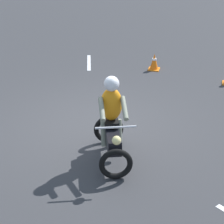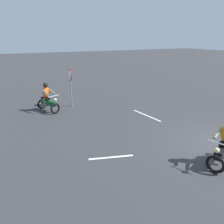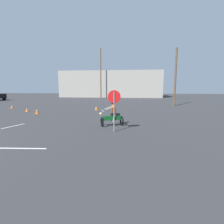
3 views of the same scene
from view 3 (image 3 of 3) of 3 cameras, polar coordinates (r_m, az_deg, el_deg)
The scene contains 11 objects.
motorcycle_rider_background at distance 11.09m, azimuth 0.17°, elevation -0.88°, with size 1.55×1.08×1.66m.
stop_sign at distance 9.49m, azimuth 0.70°, elevation 3.11°, with size 0.70×0.08×2.30m.
traffic_cone_near_right at distance 17.63m, azimuth -23.30°, elevation 0.17°, with size 0.32×0.32×0.45m.
traffic_cone_mid_left at distance 18.92m, azimuth -5.17°, elevation 1.26°, with size 0.32×0.32×0.41m.
traffic_cone_far_right at distance 23.66m, azimuth -29.88°, elevation 1.49°, with size 0.32×0.32×0.33m.
traffic_cone_far_left at distance 19.55m, azimuth -25.99°, elevation 0.61°, with size 0.32×0.32×0.36m.
lane_stripe_e at distance 8.15m, azimuth -27.85°, elevation -10.44°, with size 0.10×2.18×0.01m, color silver.
lane_stripe_n at distance 12.80m, azimuth -29.41°, elevation -4.01°, with size 0.10×1.60×0.01m, color silver.
utility_pole_near at distance 24.17m, azimuth 19.99°, elevation 10.59°, with size 0.24×0.24×7.37m, color brown.
utility_pole_far at distance 39.04m, azimuth -3.70°, elevation 12.46°, with size 0.24×0.24×10.76m, color brown.
building_backdrop at distance 44.46m, azimuth -0.22°, elevation 9.03°, with size 24.08×8.51×6.21m, color gray.
Camera 3 is at (8.85, -5.79, 2.48)m, focal length 28.00 mm.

